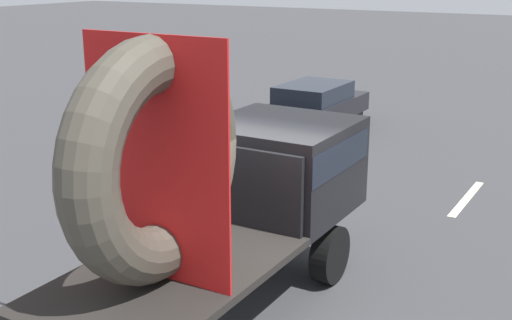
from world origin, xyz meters
TOP-DOWN VIEW (x-y plane):
  - ground_plane at (0.00, 0.00)m, footprint 120.00×120.00m
  - flatbed_truck at (-0.11, -0.09)m, footprint 2.02×5.41m
  - distant_sedan at (-3.60, 9.77)m, footprint 1.73×4.04m
  - lane_dash_left_far at (-1.86, 5.37)m, footprint 0.16×2.06m
  - lane_dash_right_far at (1.63, 5.98)m, footprint 0.16×2.39m

SIDE VIEW (x-z plane):
  - ground_plane at x=0.00m, z-range 0.00..0.00m
  - lane_dash_left_far at x=-1.86m, z-range 0.00..0.01m
  - lane_dash_right_far at x=1.63m, z-range 0.00..0.01m
  - distant_sedan at x=-3.60m, z-range 0.05..1.37m
  - flatbed_truck at x=-0.11m, z-range -0.16..3.69m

